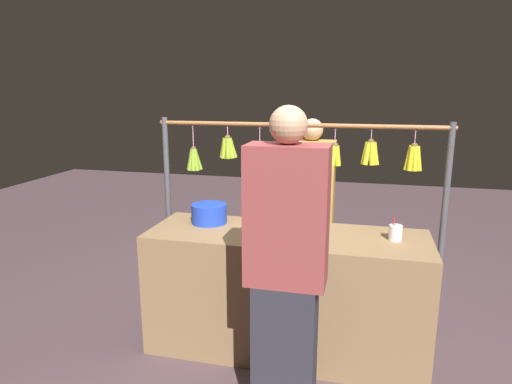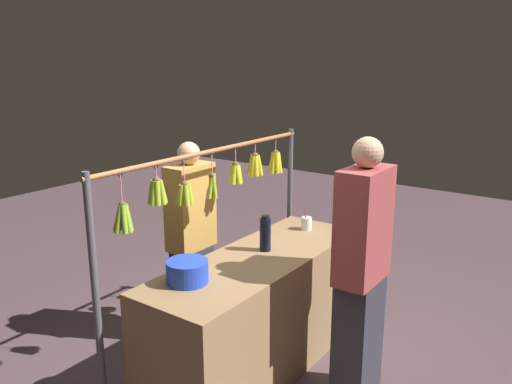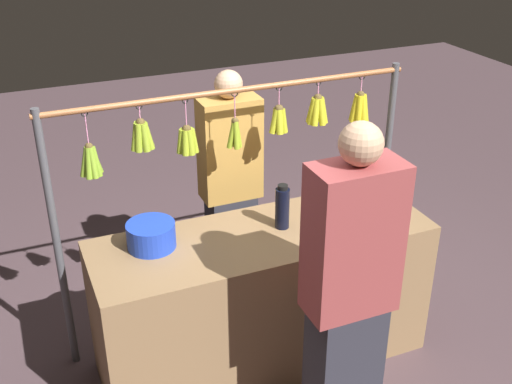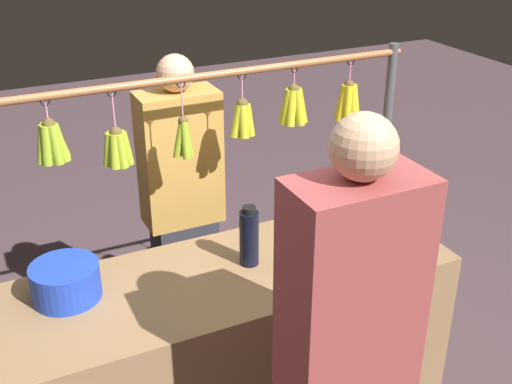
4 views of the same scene
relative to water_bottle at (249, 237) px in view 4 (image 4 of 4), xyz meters
name	(u,v)px [view 4 (image 4 of 4)]	position (x,y,z in m)	size (l,w,h in m)	color
market_counter	(226,358)	(0.13, 0.03, -0.55)	(1.89, 0.64, 0.85)	olive
display_rack	(188,163)	(0.12, -0.37, 0.20)	(2.15, 0.13, 1.59)	#4C4C51
water_bottle	(249,237)	(0.00, 0.00, 0.00)	(0.08, 0.08, 0.26)	black
blue_bucket	(66,282)	(0.72, -0.08, -0.05)	(0.26, 0.26, 0.14)	blue
drink_cup	(367,223)	(-0.57, 0.00, -0.07)	(0.09, 0.09, 0.16)	silver
vendor_person	(183,214)	(0.06, -0.66, -0.20)	(0.38, 0.20, 1.58)	#2D2D38
customer_person	(346,376)	(0.01, 0.74, -0.12)	(0.41, 0.22, 1.73)	#2D2D38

